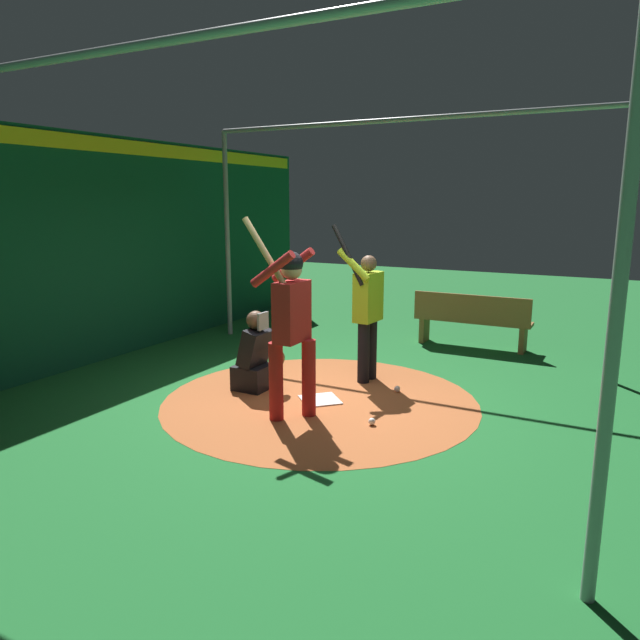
% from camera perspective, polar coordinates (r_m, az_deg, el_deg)
% --- Properties ---
extents(ground_plane, '(26.71, 26.71, 0.00)m').
position_cam_1_polar(ground_plane, '(6.83, 0.00, -7.83)').
color(ground_plane, '#1E6B2D').
extents(dirt_circle, '(3.61, 3.61, 0.01)m').
position_cam_1_polar(dirt_circle, '(6.83, 0.00, -7.80)').
color(dirt_circle, '#B76033').
rests_on(dirt_circle, ground).
extents(home_plate, '(0.59, 0.59, 0.01)m').
position_cam_1_polar(home_plate, '(6.83, 0.00, -7.73)').
color(home_plate, white).
rests_on(home_plate, dirt_circle).
extents(batter, '(0.68, 0.49, 2.11)m').
position_cam_1_polar(batter, '(6.04, -2.85, 0.14)').
color(batter, maroon).
rests_on(batter, ground).
extents(catcher, '(0.58, 0.40, 0.98)m').
position_cam_1_polar(catcher, '(7.16, -6.27, -3.77)').
color(catcher, black).
rests_on(catcher, ground).
extents(visitor, '(0.56, 0.50, 1.98)m').
position_cam_1_polar(visitor, '(7.37, 4.60, 1.05)').
color(visitor, black).
rests_on(visitor, ground).
extents(back_wall, '(0.23, 10.71, 3.17)m').
position_cam_1_polar(back_wall, '(8.82, -21.79, 6.38)').
color(back_wall, '#0F472D').
rests_on(back_wall, ground).
extents(cage_frame, '(6.04, 4.70, 3.39)m').
position_cam_1_polar(cage_frame, '(6.45, 0.00, 12.35)').
color(cage_frame, gray).
rests_on(cage_frame, ground).
extents(bench, '(1.79, 0.36, 0.85)m').
position_cam_1_polar(bench, '(9.43, 14.51, 0.06)').
color(bench, olive).
rests_on(bench, ground).
extents(baseball_0, '(0.07, 0.07, 0.07)m').
position_cam_1_polar(baseball_0, '(7.16, 7.51, -6.65)').
color(baseball_0, white).
rests_on(baseball_0, dirt_circle).
extents(baseball_1, '(0.07, 0.07, 0.07)m').
position_cam_1_polar(baseball_1, '(6.13, 5.06, -9.79)').
color(baseball_1, white).
rests_on(baseball_1, dirt_circle).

